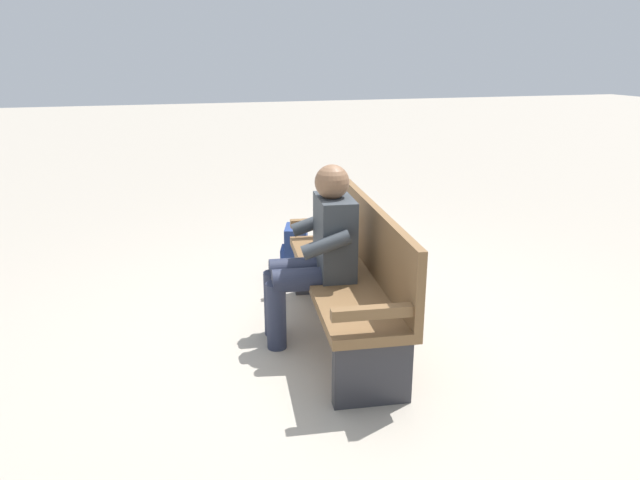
% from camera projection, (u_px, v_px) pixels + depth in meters
% --- Properties ---
extents(ground_plane, '(40.00, 40.00, 0.00)m').
position_uv_depth(ground_plane, '(342.00, 337.00, 3.98)').
color(ground_plane, '#A89E8E').
extents(bench_near, '(1.84, 0.68, 0.90)m').
position_uv_depth(bench_near, '(353.00, 273.00, 3.86)').
color(bench_near, brown).
rests_on(bench_near, ground).
extents(person_seated, '(0.60, 0.60, 1.18)m').
position_uv_depth(person_seated, '(318.00, 249.00, 3.79)').
color(person_seated, '#33383D').
rests_on(person_seated, ground).
extents(backpack, '(0.33, 0.29, 0.44)m').
position_uv_depth(backpack, '(296.00, 252.00, 5.03)').
color(backpack, navy).
rests_on(backpack, ground).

